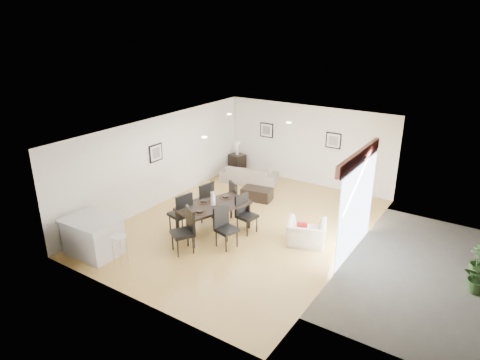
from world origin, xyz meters
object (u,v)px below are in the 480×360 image
Objects in this scene: dining_table at (213,208)px; armchair at (306,233)px; coffee_table at (257,194)px; dining_chair_foot at (237,197)px; dining_chair_wnear at (182,211)px; bar_stool at (119,240)px; dining_chair_efar at (245,211)px; kitchen_island at (93,236)px; dining_chair_head at (186,228)px; dining_chair_wfar at (204,199)px; sofa at (249,174)px; dining_chair_enear at (224,225)px; side_table at (237,163)px.

armchair is at bearing 36.94° from dining_table.
coffee_table is (-2.52, 1.77, -0.13)m from armchair.
dining_chair_wnear is at bearing 101.16° from dining_chair_foot.
armchair is 1.31× the size of bar_stool.
dining_table is at bearing 137.48° from dining_chair_efar.
dining_chair_foot is 0.77× the size of kitchen_island.
dining_chair_foot is at bearing -30.65° from armchair.
dining_chair_wfar is at bearing 143.72° from dining_chair_head.
dining_chair_efar is at bearing 105.10° from sofa.
armchair is at bearing -40.89° from dining_chair_enear.
dining_chair_efar is 1.12× the size of coffee_table.
armchair is 2.50m from dining_table.
dining_chair_wnear is 1.54× the size of bar_stool.
bar_stool is at bearing -1.24° from kitchen_island.
dining_chair_wfar is 0.95m from dining_chair_foot.
dining_chair_head reaches higher than side_table.
dining_chair_wnear is 5.13m from side_table.
sofa is 4.21m from dining_chair_wnear.
dining_table is at bearing 53.55° from kitchen_island.
kitchen_island is (-1.59, -5.00, 0.28)m from coffee_table.
dining_chair_wfar is 1.01× the size of dining_chair_head.
dining_chair_enear reaches higher than dining_chair_efar.
dining_chair_foot is 1.40m from coffee_table.
bar_stool is (1.34, -6.89, 0.30)m from side_table.
armchair is 0.92× the size of dining_chair_enear.
dining_chair_wfar is 1.22× the size of coffee_table.
kitchen_island is (-2.42, -2.97, -0.11)m from dining_chair_efar.
dining_chair_efar is 1.77m from dining_chair_head.
dining_table is 2.26× the size of coffee_table.
side_table is (-1.52, 4.89, -0.30)m from dining_chair_wnear.
side_table is (-4.53, 3.66, 0.02)m from armchair.
dining_chair_enear reaches higher than dining_table.
sofa is 1.75× the size of dining_chair_head.
side_table is at bearing -149.75° from dining_chair_wnear.
dining_chair_efar reaches higher than dining_table.
sofa is at bearing 41.59° from dining_chair_efar.
sofa is 1.88× the size of dining_chair_enear.
armchair is at bearing 69.99° from dining_chair_head.
dining_table is at bearing 123.52° from dining_chair_foot.
dining_chair_wfar is 4.24m from side_table.
dining_chair_enear reaches higher than bar_stool.
bar_stool is at bearing -78.98° from side_table.
dining_table is 3.20× the size of side_table.
kitchen_island is at bearing 143.84° from dining_chair_enear.
dining_chair_head is at bearing 153.28° from dining_chair_enear.
dining_chair_wnear is 1.00× the size of dining_chair_wfar.
sofa is 1.46× the size of kitchen_island.
dining_chair_wfar is (-0.66, 0.45, -0.08)m from dining_table.
side_table is 0.89× the size of bar_stool.
sofa is at bearing -159.17° from dining_chair_wfar.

